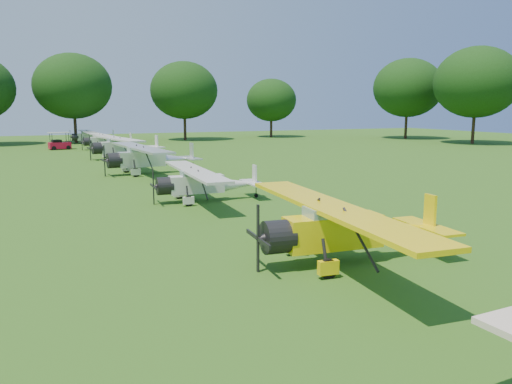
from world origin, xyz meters
TOP-DOWN VIEW (x-y plane):
  - ground at (0.00, 0.00)m, footprint 160.00×160.00m
  - tree_belt at (3.57, 0.16)m, footprint 137.36×130.27m
  - aircraft_2 at (1.68, -7.81)m, footprint 6.88×10.96m
  - aircraft_3 at (0.78, 4.64)m, footprint 6.16×9.81m
  - aircraft_4 at (0.41, 17.49)m, footprint 7.46×11.88m
  - aircraft_5 at (0.54, 30.24)m, footprint 7.44×11.78m
  - aircraft_6 at (0.42, 42.76)m, footprint 6.42×10.21m
  - aircraft_7 at (-0.20, 53.69)m, footprint 6.32×10.05m
  - golf_cart at (-4.97, 44.58)m, footprint 2.69×1.93m

SIDE VIEW (x-z plane):
  - ground at x=0.00m, z-range 0.00..0.00m
  - golf_cart at x=-4.97m, z-range -0.35..1.76m
  - aircraft_3 at x=0.78m, z-range 0.16..2.10m
  - aircraft_7 at x=-0.20m, z-range 0.17..2.15m
  - aircraft_6 at x=0.42m, z-range 0.17..2.17m
  - aircraft_2 at x=1.68m, z-range 0.18..2.34m
  - aircraft_5 at x=0.54m, z-range 0.20..2.51m
  - aircraft_4 at x=0.41m, z-range 0.20..2.53m
  - tree_belt at x=3.57m, z-range 0.77..15.29m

